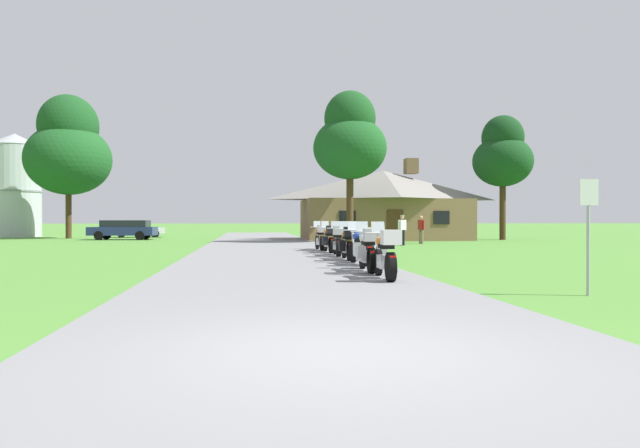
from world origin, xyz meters
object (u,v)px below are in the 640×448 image
(motorcycle_orange_fourth_in_row, at_px, (348,244))
(tree_left_far, at_px, (68,149))
(motorcycle_orange_farthest_in_row, at_px, (320,238))
(bystander_white_shirt_beside_signpost, at_px, (402,228))
(motorcycle_orange_nearest_to_camera, at_px, (386,254))
(metal_signpost_roadside, at_px, (588,222))
(tree_right_of_lodge, at_px, (503,155))
(parked_navy_suv_far_left, at_px, (124,229))
(motorcycle_orange_sixth_in_row, at_px, (329,239))
(bystander_red_shirt_near_lodge, at_px, (421,228))
(motorcycle_red_fifth_in_row, at_px, (337,241))
(tree_by_lodge_front, at_px, (350,140))
(motorcycle_blue_third_in_row, at_px, (362,246))
(motorcycle_white_second_in_row, at_px, (368,250))
(parked_white_sedan_far_left, at_px, (138,230))
(metal_silo_distant, at_px, (15,185))

(motorcycle_orange_fourth_in_row, height_order, tree_left_far, tree_left_far)
(motorcycle_orange_farthest_in_row, distance_m, bystander_white_shirt_beside_signpost, 7.54)
(motorcycle_orange_nearest_to_camera, xyz_separation_m, metal_signpost_roadside, (3.11, -2.84, 0.73))
(motorcycle_orange_nearest_to_camera, distance_m, bystander_white_shirt_beside_signpost, 19.01)
(motorcycle_orange_farthest_in_row, relative_size, tree_right_of_lodge, 0.23)
(motorcycle_orange_fourth_in_row, height_order, parked_navy_suv_far_left, parked_navy_suv_far_left)
(motorcycle_orange_farthest_in_row, bearing_deg, tree_right_of_lodge, 40.52)
(metal_signpost_roadside, height_order, tree_left_far, tree_left_far)
(motorcycle_orange_sixth_in_row, relative_size, bystander_white_shirt_beside_signpost, 1.24)
(bystander_red_shirt_near_lodge, distance_m, metal_signpost_roadside, 23.44)
(motorcycle_orange_fourth_in_row, xyz_separation_m, tree_left_far, (-17.06, 27.23, 6.24))
(bystander_white_shirt_beside_signpost, xyz_separation_m, tree_right_of_lodge, (9.64, 8.21, 5.15))
(motorcycle_red_fifth_in_row, bearing_deg, motorcycle_orange_sixth_in_row, 93.43)
(bystander_red_shirt_near_lodge, height_order, tree_by_lodge_front, tree_by_lodge_front)
(motorcycle_blue_third_in_row, bearing_deg, motorcycle_orange_farthest_in_row, 84.92)
(motorcycle_red_fifth_in_row, distance_m, motorcycle_orange_sixth_in_row, 2.23)
(motorcycle_white_second_in_row, height_order, motorcycle_blue_third_in_row, same)
(bystander_white_shirt_beside_signpost, distance_m, tree_right_of_lodge, 13.67)
(metal_signpost_roadside, relative_size, tree_left_far, 0.19)
(motorcycle_orange_sixth_in_row, bearing_deg, motorcycle_red_fifth_in_row, -92.89)
(motorcycle_orange_nearest_to_camera, relative_size, parked_navy_suv_far_left, 0.44)
(bystander_white_shirt_beside_signpost, xyz_separation_m, parked_navy_suv_far_left, (-17.35, 11.76, -0.17))
(parked_white_sedan_far_left, bearing_deg, metal_signpost_roadside, -170.84)
(metal_signpost_roadside, bearing_deg, motorcycle_orange_farthest_in_row, 100.79)
(motorcycle_orange_farthest_in_row, xyz_separation_m, metal_signpost_roadside, (2.99, -15.67, 0.73))
(bystander_red_shirt_near_lodge, distance_m, tree_by_lodge_front, 7.03)
(metal_signpost_roadside, distance_m, parked_navy_suv_far_left, 36.13)
(motorcycle_orange_sixth_in_row, bearing_deg, tree_right_of_lodge, 44.10)
(motorcycle_white_second_in_row, distance_m, motorcycle_orange_sixth_in_row, 9.00)
(motorcycle_red_fifth_in_row, distance_m, metal_signpost_roadside, 11.83)
(motorcycle_orange_nearest_to_camera, xyz_separation_m, motorcycle_white_second_in_row, (-0.00, 1.85, -0.01))
(motorcycle_orange_fourth_in_row, xyz_separation_m, metal_signpost_roadside, (2.87, -9.14, 0.74))
(motorcycle_orange_farthest_in_row, bearing_deg, tree_left_far, 127.40)
(motorcycle_red_fifth_in_row, xyz_separation_m, motorcycle_orange_farthest_in_row, (-0.12, 4.22, 0.00))
(bystander_red_shirt_near_lodge, distance_m, bystander_white_shirt_beside_signpost, 2.65)
(tree_by_lodge_front, height_order, metal_silo_distant, tree_by_lodge_front)
(metal_silo_distant, bearing_deg, motorcycle_white_second_in_row, -58.36)
(motorcycle_orange_nearest_to_camera, height_order, parked_white_sedan_far_left, motorcycle_orange_nearest_to_camera)
(motorcycle_red_fifth_in_row, height_order, tree_left_far, tree_left_far)
(motorcycle_orange_fourth_in_row, relative_size, parked_navy_suv_far_left, 0.44)
(parked_white_sedan_far_left, bearing_deg, parked_navy_suv_far_left, 168.97)
(motorcycle_white_second_in_row, xyz_separation_m, bystander_red_shirt_near_lodge, (7.09, 18.40, 0.32))
(motorcycle_orange_sixth_in_row, distance_m, metal_silo_distant, 36.34)
(motorcycle_orange_fourth_in_row, bearing_deg, bystander_white_shirt_beside_signpost, 68.54)
(motorcycle_orange_fourth_in_row, relative_size, motorcycle_orange_farthest_in_row, 1.00)
(motorcycle_orange_fourth_in_row, xyz_separation_m, bystander_white_shirt_beside_signpost, (5.14, 11.93, 0.34))
(motorcycle_blue_third_in_row, distance_m, motorcycle_orange_fourth_in_row, 2.15)
(metal_signpost_roadside, xyz_separation_m, parked_navy_suv_far_left, (-15.09, 32.82, -0.57))
(motorcycle_orange_fourth_in_row, bearing_deg, motorcycle_blue_third_in_row, -86.64)
(bystander_white_shirt_beside_signpost, xyz_separation_m, tree_left_far, (-22.19, 15.30, 5.90))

